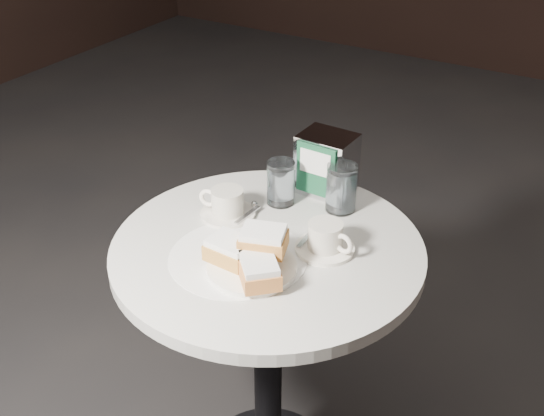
{
  "coord_description": "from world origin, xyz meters",
  "views": [
    {
      "loc": [
        0.65,
        -1.07,
        1.6
      ],
      "look_at": [
        0.0,
        0.02,
        0.83
      ],
      "focal_mm": 45.0,
      "sensor_mm": 36.0,
      "label": 1
    }
  ],
  "objects": [
    {
      "name": "beignet_plate",
      "position": [
        0.02,
        -0.1,
        0.78
      ],
      "size": [
        0.25,
        0.25,
        0.09
      ],
      "rotation": [
        0.0,
        0.0,
        -0.38
      ],
      "color": "white",
      "rests_on": "cafe_table"
    },
    {
      "name": "water_glass_right",
      "position": [
        0.07,
        0.22,
        0.8
      ],
      "size": [
        0.08,
        0.08,
        0.12
      ],
      "rotation": [
        0.0,
        0.0,
        -0.03
      ],
      "color": "white",
      "rests_on": "cafe_table"
    },
    {
      "name": "sugar_spill",
      "position": [
        -0.03,
        -0.07,
        0.75
      ],
      "size": [
        0.36,
        0.36,
        0.0
      ],
      "primitive_type": "cylinder",
      "rotation": [
        0.0,
        0.0,
        -0.2
      ],
      "color": "white",
      "rests_on": "cafe_table"
    },
    {
      "name": "coffee_cup_right",
      "position": [
        0.12,
        0.05,
        0.77
      ],
      "size": [
        0.15,
        0.15,
        0.07
      ],
      "rotation": [
        0.0,
        0.0,
        -0.2
      ],
      "color": "white",
      "rests_on": "cafe_table"
    },
    {
      "name": "napkin_dispenser",
      "position": [
        0.0,
        0.28,
        0.82
      ],
      "size": [
        0.14,
        0.12,
        0.15
      ],
      "rotation": [
        0.0,
        0.0,
        -0.04
      ],
      "color": "silver",
      "rests_on": "cafe_table"
    },
    {
      "name": "coffee_cup_left",
      "position": [
        -0.15,
        0.06,
        0.77
      ],
      "size": [
        0.15,
        0.15,
        0.07
      ],
      "rotation": [
        0.0,
        0.0,
        0.2
      ],
      "color": "silver",
      "rests_on": "cafe_table"
    },
    {
      "name": "water_glass_left",
      "position": [
        -0.07,
        0.17,
        0.8
      ],
      "size": [
        0.07,
        0.07,
        0.11
      ],
      "rotation": [
        0.0,
        0.0,
        -0.06
      ],
      "color": "silver",
      "rests_on": "cafe_table"
    },
    {
      "name": "cafe_table",
      "position": [
        0.0,
        0.0,
        0.55
      ],
      "size": [
        0.7,
        0.7,
        0.74
      ],
      "color": "black",
      "rests_on": "ground"
    }
  ]
}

